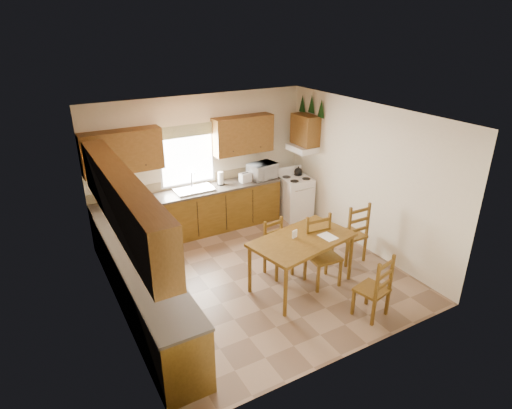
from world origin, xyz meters
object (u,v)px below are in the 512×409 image
dining_table (301,262)px  chair_near_left (372,286)px  stove (296,198)px  chair_far_right (279,249)px  chair_far_left (324,253)px  microwave (262,171)px  chair_near_right (350,231)px

dining_table → chair_near_left: size_ratio=1.61×
stove → chair_far_right: 2.36m
dining_table → chair_far_right: size_ratio=1.68×
chair_near_left → chair_far_left: chair_far_left is taller
microwave → chair_near_left: microwave is taller
microwave → chair_near_left: 3.71m
chair_far_right → dining_table: bearing=-81.3°
chair_near_left → chair_near_right: size_ratio=0.89×
chair_far_left → stove: bearing=70.1°
stove → microwave: size_ratio=1.63×
chair_far_left → chair_far_right: 0.76m
dining_table → chair_near_right: 1.26m
dining_table → chair_near_left: (0.45, -1.12, 0.07)m
chair_far_right → chair_near_left: bearing=-76.6°
stove → dining_table: size_ratio=0.55×
microwave → chair_far_left: size_ratio=0.47×
chair_near_left → chair_far_right: 1.69m
microwave → dining_table: microwave is taller
stove → chair_far_left: 2.60m
chair_far_right → stove: bearing=42.3°
microwave → chair_near_left: bearing=-106.0°
dining_table → chair_far_left: bearing=-30.3°
chair_near_right → chair_far_left: 0.96m
stove → chair_near_left: chair_near_left is taller
chair_near_right → stove: bearing=-94.9°
stove → chair_far_left: (-1.08, -2.36, 0.13)m
chair_near_right → chair_far_right: size_ratio=1.17×
chair_near_left → chair_far_right: bearing=-83.1°
chair_far_left → chair_far_right: bearing=133.3°
chair_near_left → chair_near_right: chair_near_right is taller
chair_near_left → stove: bearing=-119.2°
chair_near_left → chair_far_right: (-0.57, 1.59, -0.02)m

